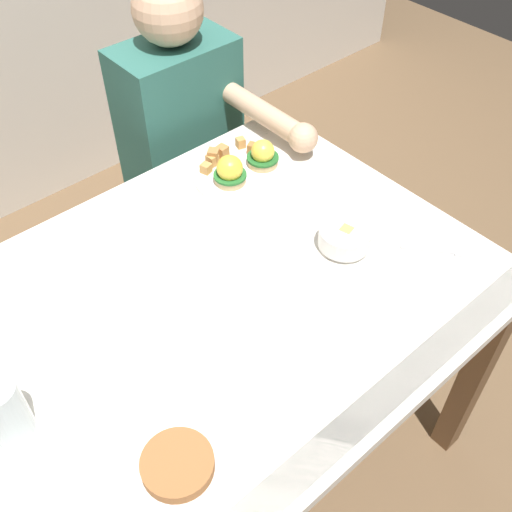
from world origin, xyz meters
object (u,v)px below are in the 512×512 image
object	(u,v)px
diner_person	(188,140)
water_glass_near	(4,411)
fruit_bowl	(345,238)
side_plate	(178,467)
dining_table	(212,329)
fork	(440,251)
eggs_benedict_plate	(243,168)

from	to	relation	value
diner_person	water_glass_near	bearing A→B (deg)	-143.54
fruit_bowl	side_plate	xyz separation A→B (m)	(-0.60, -0.18, -0.02)
diner_person	dining_table	bearing A→B (deg)	-122.27
fork	side_plate	size ratio (longest dim) A/B	0.65
fork	water_glass_near	size ratio (longest dim) A/B	1.01
diner_person	fruit_bowl	bearing A→B (deg)	-94.36
eggs_benedict_plate	water_glass_near	world-z (taller)	water_glass_near
dining_table	diner_person	world-z (taller)	diner_person
diner_person	fork	bearing A→B (deg)	-82.97
dining_table	diner_person	size ratio (longest dim) A/B	1.05
water_glass_near	side_plate	distance (m)	0.31
fork	diner_person	size ratio (longest dim) A/B	0.11
fork	water_glass_near	world-z (taller)	water_glass_near
eggs_benedict_plate	fork	world-z (taller)	eggs_benedict_plate
fork	diner_person	world-z (taller)	diner_person
side_plate	eggs_benedict_plate	bearing A→B (deg)	41.92
water_glass_near	side_plate	world-z (taller)	water_glass_near
eggs_benedict_plate	diner_person	bearing A→B (deg)	80.46
water_glass_near	side_plate	xyz separation A→B (m)	(0.17, -0.25, -0.05)
fork	side_plate	xyz separation A→B (m)	(-0.76, -0.03, 0.01)
dining_table	side_plate	distance (m)	0.40
dining_table	fork	bearing A→B (deg)	-26.08
fruit_bowl	side_plate	bearing A→B (deg)	-162.97
fork	water_glass_near	xyz separation A→B (m)	(-0.93, 0.23, 0.06)
fruit_bowl	water_glass_near	xyz separation A→B (m)	(-0.77, 0.07, 0.03)
fruit_bowl	side_plate	world-z (taller)	fruit_bowl
fruit_bowl	diner_person	distance (m)	0.69
diner_person	side_plate	bearing A→B (deg)	-127.01
eggs_benedict_plate	fruit_bowl	bearing A→B (deg)	-89.45
fork	diner_person	bearing A→B (deg)	97.03
dining_table	eggs_benedict_plate	xyz separation A→B (m)	(0.32, 0.27, 0.13)
water_glass_near	diner_person	distance (m)	1.04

